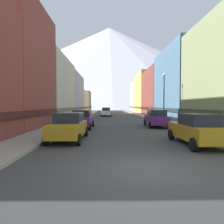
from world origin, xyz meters
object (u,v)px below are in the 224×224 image
Objects in this scene: pedestrian_1 at (163,115)px; pedestrian_2 at (150,113)px; potted_plant_0 at (54,121)px; car_right_0 at (197,129)px; car_driving_1 at (106,112)px; pedestrian_0 at (58,118)px; car_driving_0 at (106,111)px; streetlamp_right at (164,91)px; car_left_0 at (69,126)px; car_left_1 at (82,119)px; car_right_1 at (156,118)px.

pedestrian_2 is (-0.00, 8.15, 0.06)m from pedestrian_1.
potted_plant_0 is 0.53× the size of pedestrian_1.
potted_plant_0 is 0.49× the size of pedestrian_2.
car_right_0 is at bearing -95.91° from pedestrian_2.
car_driving_1 is at bearing 144.83° from pedestrian_2.
pedestrian_0 is (-4.65, -20.50, 0.04)m from car_driving_1.
car_driving_0 is at bearing 114.43° from pedestrian_1.
car_left_0 is at bearing -131.42° from streetlamp_right.
car_left_1 is 2.84× the size of pedestrian_1.
streetlamp_right is (9.15, 3.80, 3.09)m from car_left_1.
car_right_1 is 5.41× the size of potted_plant_0.
car_driving_0 is at bearing 103.00° from car_right_1.
pedestrian_2 is (7.85, -5.53, 0.02)m from car_driving_1.
pedestrian_0 is (-10.05, -0.73, 0.04)m from car_right_1.
pedestrian_1 is at bearing 75.32° from streetlamp_right.
car_driving_0 is 24.55m from pedestrian_0.
car_right_0 is 33.22m from car_driving_0.
car_left_0 is 10.83m from car_right_1.
car_driving_1 is at bearing 119.85° from pedestrian_1.
streetlamp_right reaches higher than pedestrian_2.
streetlamp_right is at bearing -67.90° from car_driving_1.
pedestrian_1 is 4.73m from streetlamp_right.
car_left_1 is at bearing -9.49° from pedestrian_0.
potted_plant_0 is at bearing -158.23° from pedestrian_1.
pedestrian_0 reaches higher than potted_plant_0.
potted_plant_0 is (-3.20, 1.94, -0.30)m from car_left_1.
pedestrian_0 is at bearing -129.86° from pedestrian_2.
car_driving_0 is at bearing 130.67° from pedestrian_2.
pedestrian_0 is at bearing -102.78° from car_driving_1.
car_driving_1 is 15.77m from pedestrian_1.
car_driving_1 is (-5.40, 19.77, 0.00)m from car_right_1.
car_right_1 is at bearing 90.02° from car_right_0.
car_left_1 is 7.68m from car_right_1.
car_left_0 is 1.01× the size of car_driving_1.
potted_plant_0 is at bearing 136.63° from car_right_0.
car_left_1 is at bearing -157.45° from streetlamp_right.
streetlamp_right reaches higher than car_left_1.
streetlamp_right is at bearing 16.29° from pedestrian_0.
streetlamp_right is at bearing 48.58° from car_left_0.
streetlamp_right reaches higher than car_driving_0.
car_right_1 is 0.76× the size of streetlamp_right.
car_driving_1 is (2.20, 20.91, 0.00)m from car_left_1.
car_right_0 is 23.77m from pedestrian_2.
car_right_0 is 2.59× the size of pedestrian_0.
car_driving_0 is 5.32× the size of potted_plant_0.
pedestrian_1 is (2.45, 6.09, -0.04)m from car_right_1.
car_left_1 is 24.61m from car_driving_0.
pedestrian_0 reaches higher than car_right_0.
pedestrian_1 is (2.45, 15.49, -0.04)m from car_right_0.
car_right_0 and car_right_1 have the same top height.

